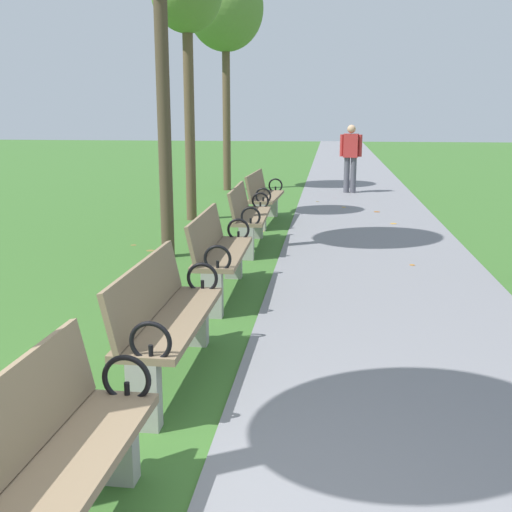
% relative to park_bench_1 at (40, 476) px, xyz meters
% --- Properties ---
extents(paved_walkway, '(2.65, 44.00, 0.02)m').
position_rel_park_bench_1_xyz_m(paved_walkway, '(1.83, 17.97, -0.48)').
color(paved_walkway, slate).
rests_on(paved_walkway, ground).
extents(park_bench_1, '(0.51, 1.61, 0.90)m').
position_rel_park_bench_1_xyz_m(park_bench_1, '(0.00, 0.00, 0.00)').
color(park_bench_1, '#7A664C').
rests_on(park_bench_1, ground).
extents(park_bench_2, '(0.49, 1.60, 0.90)m').
position_rel_park_bench_1_xyz_m(park_bench_2, '(-0.00, 2.06, 0.00)').
color(park_bench_2, '#7A664C').
rests_on(park_bench_2, ground).
extents(park_bench_3, '(0.49, 1.61, 0.90)m').
position_rel_park_bench_1_xyz_m(park_bench_3, '(-0.00, 4.29, 0.00)').
color(park_bench_3, '#7A664C').
rests_on(park_bench_3, ground).
extents(park_bench_4, '(0.51, 1.61, 0.90)m').
position_rel_park_bench_1_xyz_m(park_bench_4, '(0.00, 6.75, 0.00)').
color(park_bench_4, '#7A664C').
rests_on(park_bench_4, ground).
extents(park_bench_5, '(0.55, 1.62, 0.90)m').
position_rel_park_bench_1_xyz_m(park_bench_5, '(0.00, 8.87, 0.00)').
color(park_bench_5, '#7A664C').
rests_on(park_bench_5, ground).
extents(tree_4, '(1.82, 1.82, 5.36)m').
position_rel_park_bench_1_xyz_m(tree_4, '(-1.42, 13.58, 3.82)').
color(tree_4, brown).
rests_on(tree_4, ground).
extents(pedestrian_walking, '(0.53, 0.27, 1.62)m').
position_rel_park_bench_1_xyz_m(pedestrian_walking, '(1.65, 13.24, 0.44)').
color(pedestrian_walking, '#4C4C56').
rests_on(pedestrian_walking, paved_walkway).
extents(scattered_leaves, '(4.81, 13.18, 0.02)m').
position_rel_park_bench_1_xyz_m(scattered_leaves, '(0.15, 6.14, -0.47)').
color(scattered_leaves, '#AD6B23').
rests_on(scattered_leaves, ground).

